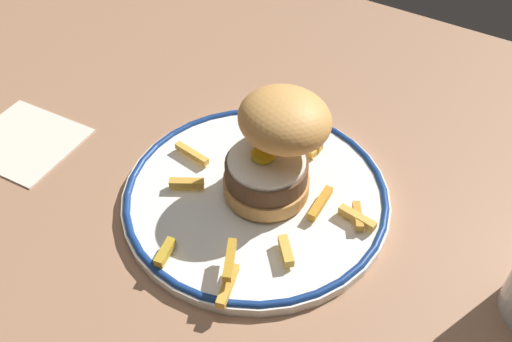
# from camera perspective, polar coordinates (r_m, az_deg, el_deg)

# --- Properties ---
(ground_plane) EXTENTS (1.36, 0.95, 0.04)m
(ground_plane) POSITION_cam_1_polar(r_m,az_deg,el_deg) (0.65, -1.05, -3.15)
(ground_plane) COLOR #A07253
(dinner_plate) EXTENTS (0.29, 0.29, 0.02)m
(dinner_plate) POSITION_cam_1_polar(r_m,az_deg,el_deg) (0.62, 0.00, -2.47)
(dinner_plate) COLOR white
(dinner_plate) RESTS_ON ground_plane
(burger) EXTENTS (0.13, 0.14, 0.12)m
(burger) POSITION_cam_1_polar(r_m,az_deg,el_deg) (0.57, 2.09, 2.72)
(burger) COLOR #D8964E
(burger) RESTS_ON dinner_plate
(fries_pile) EXTENTS (0.25, 0.24, 0.02)m
(fries_pile) POSITION_cam_1_polar(r_m,az_deg,el_deg) (0.59, 1.14, -3.12)
(fries_pile) COLOR gold
(fries_pile) RESTS_ON dinner_plate
(napkin) EXTENTS (0.14, 0.12, 0.00)m
(napkin) POSITION_cam_1_polar(r_m,az_deg,el_deg) (0.75, -22.45, 2.87)
(napkin) COLOR silver
(napkin) RESTS_ON ground_plane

